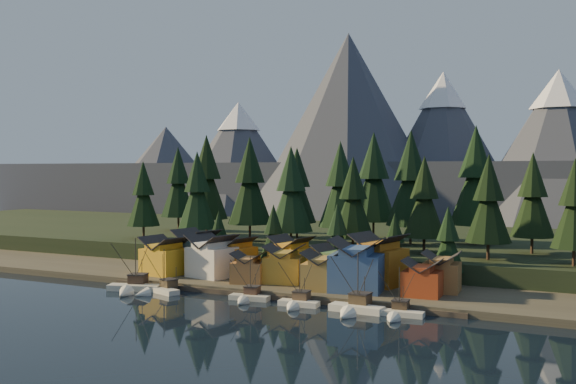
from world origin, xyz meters
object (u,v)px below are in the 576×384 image
at_px(house_front_1, 212,254).
at_px(house_back_1, 235,254).
at_px(boat_6, 397,307).
at_px(house_front_0, 164,255).
at_px(boat_5, 354,300).
at_px(boat_4, 297,296).
at_px(boat_1, 158,284).
at_px(boat_0, 132,281).
at_px(house_back_0, 196,249).
at_px(boat_3, 248,292).

height_order(house_front_1, house_back_1, house_front_1).
height_order(boat_6, house_front_0, house_front_0).
xyz_separation_m(boat_5, boat_6, (8.08, 0.39, -0.63)).
height_order(boat_4, house_back_1, house_back_1).
distance_m(boat_1, house_front_1, 16.97).
height_order(boat_0, house_back_0, house_back_0).
bearing_deg(boat_6, boat_1, 178.01).
distance_m(boat_4, house_back_1, 33.99).
relative_size(boat_4, house_back_1, 1.07).
xyz_separation_m(boat_6, house_front_0, (-61.09, 12.52, 4.51)).
xyz_separation_m(boat_0, boat_1, (6.18, 0.91, -0.38)).
relative_size(boat_3, boat_5, 0.80).
height_order(house_front_0, house_back_0, house_back_0).
bearing_deg(house_front_0, boat_3, -13.79).
bearing_deg(house_back_1, boat_3, -40.92).
bearing_deg(boat_4, house_front_1, 148.97).
xyz_separation_m(boat_1, house_back_0, (-4.54, 21.40, 4.95)).
height_order(boat_0, house_back_1, boat_0).
bearing_deg(house_back_1, boat_5, -16.42).
xyz_separation_m(boat_0, house_back_0, (1.64, 22.31, 4.57)).
bearing_deg(boat_6, house_front_0, 165.43).
xyz_separation_m(boat_1, boat_3, (21.35, 1.55, -0.03)).
distance_m(boat_0, boat_1, 6.26).
relative_size(boat_4, boat_6, 1.00).
relative_size(boat_1, boat_6, 1.01).
bearing_deg(house_front_1, boat_6, -5.64).
distance_m(boat_4, house_front_0, 43.29).
xyz_separation_m(boat_0, house_back_1, (12.61, 22.78, 3.92)).
relative_size(boat_0, house_front_0, 1.27).
distance_m(boat_0, house_back_1, 26.33).
height_order(boat_0, boat_4, boat_0).
bearing_deg(house_back_1, house_front_1, -102.65).
xyz_separation_m(boat_3, house_front_1, (-17.77, 14.34, 4.82)).
relative_size(boat_0, boat_1, 1.23).
bearing_deg(boat_1, boat_3, 23.71).
bearing_deg(boat_3, boat_4, -10.80).
distance_m(boat_4, house_front_1, 33.19).
distance_m(boat_4, boat_5, 11.82).
xyz_separation_m(boat_5, house_back_0, (-49.14, 20.88, 4.48)).
bearing_deg(boat_1, boat_0, -152.08).
xyz_separation_m(boat_1, house_front_1, (3.58, 15.89, 4.79)).
relative_size(boat_5, boat_6, 1.20).
height_order(boat_4, boat_5, boat_5).
relative_size(boat_5, house_front_0, 1.23).
bearing_deg(boat_5, boat_0, -175.84).
bearing_deg(house_back_1, boat_6, -11.57).
distance_m(boat_6, house_front_0, 62.52).
height_order(boat_1, house_back_1, house_back_1).
bearing_deg(boat_3, boat_0, 177.93).
height_order(boat_5, house_front_0, boat_5).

